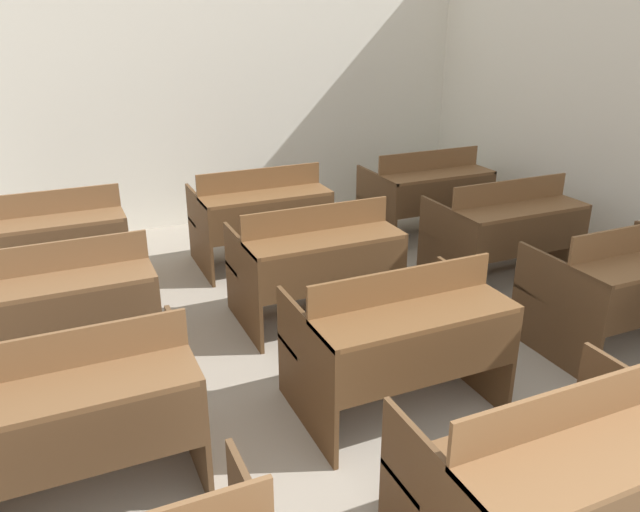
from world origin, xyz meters
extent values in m
cube|color=white|center=(0.00, 6.52, 1.50)|extent=(6.10, 0.06, 2.99)
cube|color=white|center=(3.02, 4.72, 1.75)|extent=(0.06, 3.53, 1.53)
cube|color=brown|center=(0.05, 1.05, 0.72)|extent=(1.18, 0.37, 0.03)
cube|color=brown|center=(0.05, 1.23, 0.83)|extent=(1.18, 0.02, 0.20)
cube|color=brown|center=(0.05, 1.54, 0.41)|extent=(1.18, 0.33, 0.03)
cube|color=brown|center=(0.05, 1.54, 0.15)|extent=(1.12, 0.04, 0.04)
cube|color=brown|center=(-1.22, 2.57, 0.37)|extent=(0.03, 0.83, 0.74)
cube|color=brown|center=(-1.79, 2.34, 0.72)|extent=(1.18, 0.37, 0.03)
cube|color=brown|center=(-1.79, 2.16, 0.54)|extent=(1.12, 0.02, 0.33)
cube|color=brown|center=(-1.79, 2.51, 0.83)|extent=(1.18, 0.02, 0.20)
cube|color=brown|center=(-1.79, 2.82, 0.41)|extent=(1.18, 0.33, 0.03)
cube|color=brown|center=(-1.79, 2.82, 0.15)|extent=(1.12, 0.04, 0.04)
cube|color=#54381F|center=(-0.55, 2.56, 0.37)|extent=(0.03, 0.83, 0.74)
cube|color=#54381F|center=(0.60, 2.56, 0.37)|extent=(0.03, 0.83, 0.74)
cube|color=brown|center=(0.03, 2.32, 0.72)|extent=(1.18, 0.37, 0.03)
cube|color=#54381F|center=(0.03, 2.15, 0.54)|extent=(1.12, 0.02, 0.33)
cube|color=brown|center=(0.03, 2.50, 0.83)|extent=(1.18, 0.02, 0.20)
cube|color=brown|center=(0.03, 2.81, 0.41)|extent=(1.18, 0.33, 0.03)
cube|color=#54381F|center=(0.03, 2.81, 0.15)|extent=(1.12, 0.04, 0.04)
cube|color=brown|center=(1.30, 2.56, 0.37)|extent=(0.03, 0.83, 0.74)
cube|color=brown|center=(1.88, 2.50, 0.83)|extent=(1.18, 0.02, 0.20)
cube|color=brown|center=(1.88, 2.81, 0.41)|extent=(1.18, 0.33, 0.03)
cube|color=brown|center=(1.88, 2.81, 0.15)|extent=(1.12, 0.04, 0.04)
cube|color=brown|center=(-1.20, 3.82, 0.37)|extent=(0.03, 0.83, 0.74)
cube|color=brown|center=(-1.77, 3.59, 0.72)|extent=(1.18, 0.37, 0.03)
cube|color=brown|center=(-1.77, 3.41, 0.54)|extent=(1.12, 0.02, 0.33)
cube|color=brown|center=(-1.77, 3.76, 0.83)|extent=(1.18, 0.02, 0.20)
cube|color=brown|center=(-1.77, 4.07, 0.41)|extent=(1.18, 0.33, 0.03)
cube|color=brown|center=(-1.77, 4.07, 0.15)|extent=(1.12, 0.04, 0.04)
cube|color=brown|center=(-0.51, 3.85, 0.37)|extent=(0.03, 0.83, 0.74)
cube|color=brown|center=(0.64, 3.85, 0.37)|extent=(0.03, 0.83, 0.74)
cube|color=brown|center=(0.06, 3.62, 0.72)|extent=(1.18, 0.37, 0.03)
cube|color=brown|center=(0.06, 3.44, 0.54)|extent=(1.12, 0.02, 0.33)
cube|color=brown|center=(0.06, 3.79, 0.83)|extent=(1.18, 0.02, 0.20)
cube|color=brown|center=(0.06, 4.10, 0.41)|extent=(1.18, 0.33, 0.03)
cube|color=brown|center=(0.06, 4.10, 0.15)|extent=(1.12, 0.04, 0.04)
cube|color=brown|center=(1.30, 3.84, 0.37)|extent=(0.03, 0.83, 0.74)
cube|color=brown|center=(2.45, 3.84, 0.37)|extent=(0.03, 0.83, 0.74)
cube|color=brown|center=(1.87, 3.61, 0.72)|extent=(1.18, 0.37, 0.03)
cube|color=brown|center=(1.87, 3.43, 0.54)|extent=(1.12, 0.02, 0.33)
cube|color=brown|center=(1.87, 3.78, 0.83)|extent=(1.18, 0.02, 0.20)
cube|color=brown|center=(1.87, 4.09, 0.41)|extent=(1.18, 0.33, 0.03)
cube|color=brown|center=(1.87, 4.09, 0.15)|extent=(1.12, 0.04, 0.04)
cube|color=brown|center=(-1.21, 5.09, 0.37)|extent=(0.03, 0.83, 0.74)
cube|color=brown|center=(-1.78, 4.86, 0.72)|extent=(1.18, 0.37, 0.03)
cube|color=brown|center=(-1.78, 4.69, 0.54)|extent=(1.12, 0.02, 0.33)
cube|color=brown|center=(-1.78, 5.03, 0.83)|extent=(1.18, 0.02, 0.20)
cube|color=brown|center=(-1.78, 5.34, 0.41)|extent=(1.18, 0.33, 0.03)
cube|color=brown|center=(-1.78, 5.34, 0.15)|extent=(1.12, 0.04, 0.04)
cube|color=brown|center=(-0.53, 5.09, 0.37)|extent=(0.03, 0.83, 0.74)
cube|color=brown|center=(0.62, 5.09, 0.37)|extent=(0.03, 0.83, 0.74)
cube|color=brown|center=(0.04, 4.86, 0.72)|extent=(1.18, 0.37, 0.03)
cube|color=brown|center=(0.04, 4.69, 0.54)|extent=(1.12, 0.02, 0.33)
cube|color=brown|center=(0.04, 5.03, 0.83)|extent=(1.18, 0.02, 0.20)
cube|color=brown|center=(0.04, 5.35, 0.41)|extent=(1.18, 0.33, 0.03)
cube|color=brown|center=(0.04, 5.35, 0.15)|extent=(1.12, 0.04, 0.04)
cube|color=brown|center=(1.30, 5.09, 0.37)|extent=(0.03, 0.83, 0.74)
cube|color=brown|center=(2.45, 5.09, 0.37)|extent=(0.03, 0.83, 0.74)
cube|color=brown|center=(1.88, 4.86, 0.72)|extent=(1.18, 0.37, 0.03)
cube|color=brown|center=(1.88, 4.69, 0.54)|extent=(1.12, 0.02, 0.33)
cube|color=brown|center=(1.88, 5.03, 0.83)|extent=(1.18, 0.02, 0.20)
cube|color=brown|center=(1.88, 5.35, 0.41)|extent=(1.18, 0.33, 0.03)
cube|color=brown|center=(1.88, 5.35, 0.15)|extent=(1.12, 0.04, 0.04)
cylinder|color=#1E6B33|center=(2.74, 5.82, 0.18)|extent=(0.24, 0.24, 0.36)
camera|label=1|loc=(-1.71, -0.25, 2.31)|focal=35.00mm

